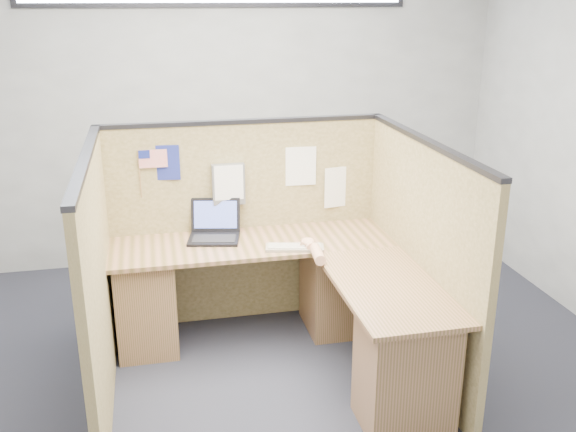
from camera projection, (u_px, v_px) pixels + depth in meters
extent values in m
plane|color=black|center=(271.00, 386.00, 4.08)|extent=(5.00, 5.00, 0.00)
plane|color=gray|center=(222.00, 109.00, 5.70)|extent=(5.00, 0.00, 5.00)
plane|color=gray|center=(444.00, 412.00, 1.55)|extent=(5.00, 0.00, 5.00)
cube|color=brown|center=(245.00, 224.00, 4.76)|extent=(2.05, 0.05, 1.50)
cube|color=#232328|center=(243.00, 121.00, 4.51)|extent=(2.05, 0.06, 0.03)
cube|color=brown|center=(98.00, 287.00, 3.73)|extent=(0.05, 1.80, 1.50)
cube|color=#232328|center=(85.00, 159.00, 3.48)|extent=(0.06, 1.80, 0.03)
cube|color=brown|center=(420.00, 258.00, 4.13)|extent=(0.05, 1.80, 1.50)
cube|color=#232328|center=(428.00, 142.00, 3.88)|extent=(0.06, 1.80, 0.03)
cube|color=brown|center=(252.00, 244.00, 4.47)|extent=(1.95, 0.60, 0.03)
cube|color=brown|center=(388.00, 287.00, 3.80)|extent=(0.60, 1.15, 0.03)
cube|color=brown|center=(146.00, 301.00, 4.44)|extent=(0.40, 0.50, 0.70)
cube|color=brown|center=(334.00, 283.00, 4.71)|extent=(0.40, 0.50, 0.70)
cube|color=brown|center=(405.00, 370.00, 3.62)|extent=(0.50, 0.40, 0.70)
cube|color=black|center=(214.00, 239.00, 4.49)|extent=(0.40, 0.33, 0.02)
cube|color=black|center=(211.00, 215.00, 4.60)|extent=(0.36, 0.15, 0.24)
cube|color=#3B488C|center=(211.00, 215.00, 4.59)|extent=(0.31, 0.12, 0.19)
cube|color=gray|center=(295.00, 248.00, 4.33)|extent=(0.41, 0.21, 0.02)
cube|color=silver|center=(295.00, 246.00, 4.33)|extent=(0.37, 0.18, 0.01)
ellipsoid|color=silver|center=(308.00, 245.00, 4.35)|extent=(0.12, 0.09, 0.04)
ellipsoid|color=tan|center=(308.00, 242.00, 4.33)|extent=(0.09, 0.11, 0.05)
cylinder|color=tan|center=(311.00, 246.00, 4.30)|extent=(0.06, 0.05, 0.06)
cylinder|color=tan|center=(317.00, 254.00, 4.17)|extent=(0.10, 0.26, 0.08)
cube|color=navy|center=(166.00, 163.00, 4.46)|extent=(0.19, 0.03, 0.25)
cylinder|color=olive|center=(140.00, 174.00, 4.43)|extent=(0.01, 0.01, 0.34)
cube|color=red|center=(153.00, 159.00, 4.42)|extent=(0.19, 0.00, 0.13)
cube|color=navy|center=(144.00, 154.00, 4.39)|extent=(0.08, 0.00, 0.06)
cube|color=slate|center=(229.00, 184.00, 4.58)|extent=(0.23, 0.05, 0.30)
cube|color=white|center=(229.00, 183.00, 4.55)|extent=(0.21, 0.01, 0.25)
cube|color=white|center=(301.00, 166.00, 4.68)|extent=(0.23, 0.01, 0.29)
cube|color=white|center=(339.00, 187.00, 4.80)|extent=(0.24, 0.04, 0.31)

